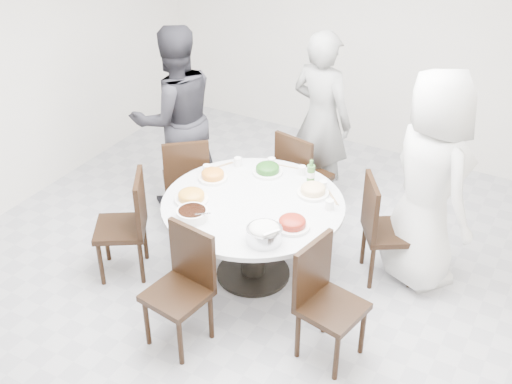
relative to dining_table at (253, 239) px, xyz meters
The scene contains 22 objects.
floor 0.55m from the dining_table, 32.05° to the right, with size 6.00×6.00×0.01m, color #AAAAAF.
wall_back 2.99m from the dining_table, 83.08° to the left, with size 6.00×0.01×2.80m, color silver.
dining_table is the anchor object (origin of this frame).
chair_ne 1.16m from the dining_table, 29.17° to the left, with size 0.42×0.42×0.95m, color black.
chair_n 1.04m from the dining_table, 90.77° to the left, with size 0.42×0.42×0.95m, color black.
chair_nw 1.07m from the dining_table, 156.36° to the left, with size 0.42×0.42×0.95m, color black.
chair_sw 1.13m from the dining_table, 153.43° to the right, with size 0.42×0.42×0.95m, color black.
chair_s 0.98m from the dining_table, 95.65° to the right, with size 0.42×0.42×0.95m, color black.
chair_se 1.11m from the dining_table, 29.64° to the right, with size 0.42×0.42×0.95m, color black.
diner_right 1.53m from the dining_table, 29.46° to the left, with size 0.92×0.60×1.89m, color silver.
diner_middle 1.51m from the dining_table, 91.58° to the left, with size 0.65×0.43×1.79m, color black.
diner_left 1.56m from the dining_table, 150.26° to the left, with size 0.89×0.69×1.83m, color black.
dish_greens 0.63m from the dining_table, 104.14° to the left, with size 0.26×0.26×0.07m, color white.
dish_pale 0.66m from the dining_table, 42.74° to the left, with size 0.27×0.27×0.07m, color white.
dish_orange 0.65m from the dining_table, 162.77° to the left, with size 0.25×0.25×0.07m, color white.
dish_redbrown 0.62m from the dining_table, 21.05° to the right, with size 0.27×0.27×0.07m, color white.
dish_tofu 0.65m from the dining_table, 153.13° to the right, with size 0.28×0.28×0.07m, color white.
rice_bowl 0.70m from the dining_table, 51.85° to the right, with size 0.27×0.27×0.11m, color silver.
soup_bowl 0.67m from the dining_table, 124.44° to the right, with size 0.25×0.25×0.08m, color white.
beverage_bottle 0.75m from the dining_table, 58.87° to the left, with size 0.07×0.07×0.24m, color #366C2B.
tea_cups 0.78m from the dining_table, 91.12° to the left, with size 0.07×0.07×0.08m, color white.
chopsticks 0.79m from the dining_table, 92.23° to the left, with size 0.24×0.04×0.01m, color tan, non-canonical shape.
Camera 1 is at (1.83, -3.62, 3.57)m, focal length 45.00 mm.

